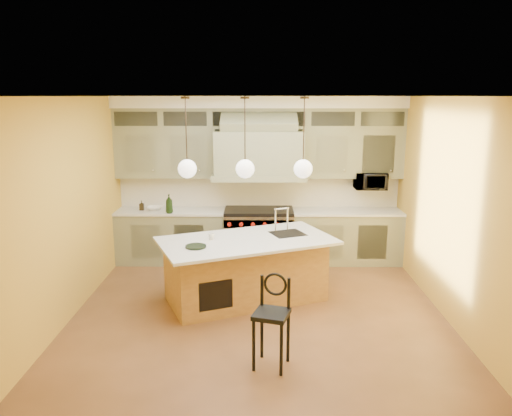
{
  "coord_description": "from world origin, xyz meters",
  "views": [
    {
      "loc": [
        0.01,
        -6.38,
        2.91
      ],
      "look_at": [
        -0.04,
        0.7,
        1.31
      ],
      "focal_mm": 35.0,
      "sensor_mm": 36.0,
      "label": 1
    }
  ],
  "objects_px": {
    "kitchen_island": "(246,268)",
    "counter_stool": "(272,316)",
    "range": "(259,235)",
    "microwave": "(370,181)"
  },
  "relations": [
    {
      "from": "range",
      "to": "kitchen_island",
      "type": "relative_size",
      "value": 0.44
    },
    {
      "from": "counter_stool",
      "to": "range",
      "type": "bearing_deg",
      "value": 109.36
    },
    {
      "from": "range",
      "to": "kitchen_island",
      "type": "height_order",
      "value": "kitchen_island"
    },
    {
      "from": "range",
      "to": "counter_stool",
      "type": "height_order",
      "value": "counter_stool"
    },
    {
      "from": "kitchen_island",
      "to": "microwave",
      "type": "xyz_separation_m",
      "value": [
        2.13,
        1.8,
        0.98
      ]
    },
    {
      "from": "kitchen_island",
      "to": "counter_stool",
      "type": "distance_m",
      "value": 1.86
    },
    {
      "from": "range",
      "to": "microwave",
      "type": "distance_m",
      "value": 2.18
    },
    {
      "from": "range",
      "to": "microwave",
      "type": "xyz_separation_m",
      "value": [
        1.95,
        0.11,
        0.96
      ]
    },
    {
      "from": "kitchen_island",
      "to": "counter_stool",
      "type": "relative_size",
      "value": 2.65
    },
    {
      "from": "counter_stool",
      "to": "microwave",
      "type": "bearing_deg",
      "value": 80.51
    }
  ]
}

